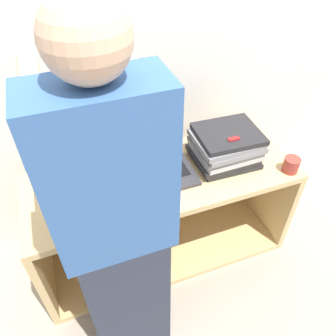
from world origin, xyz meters
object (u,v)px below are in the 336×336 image
Objects in this scene: laptop_stack_right at (226,147)px; person at (118,233)px; mug at (291,165)px; laptop_open at (159,160)px; laptop_stack_left at (94,185)px.

person reaches higher than laptop_stack_right.
laptop_stack_right is 4.18× the size of mug.
laptop_stack_left is at bearing -169.44° from laptop_open.
laptop_stack_left is at bearing 93.57° from person.
laptop_open is 1.08× the size of laptop_stack_left.
laptop_stack_right reaches higher than mug.
mug is at bearing -34.66° from laptop_stack_right.
person reaches higher than laptop_stack_left.
person is (-0.68, -0.43, 0.10)m from laptop_stack_right.
mug is at bearing 13.35° from person.
laptop_stack_right is (0.36, -0.06, 0.04)m from laptop_open.
mug is at bearing -11.05° from laptop_stack_left.
laptop_open reaches higher than laptop_stack_right.
laptop_stack_right is 0.35m from mug.
laptop_open is 4.49× the size of mug.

